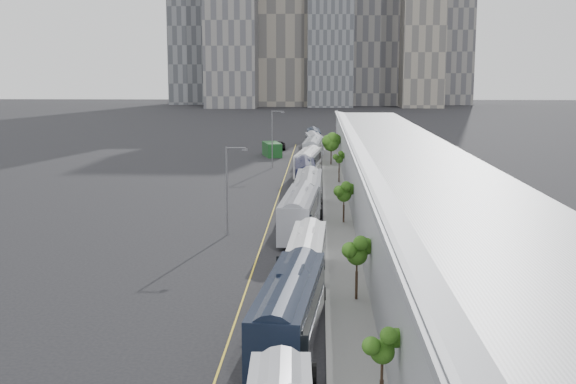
# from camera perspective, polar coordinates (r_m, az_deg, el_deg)

# --- Properties ---
(sidewalk) EXTENTS (10.00, 170.00, 0.12)m
(sidewalk) POSITION_cam_1_polar(r_m,az_deg,el_deg) (74.46, 6.66, -2.26)
(sidewalk) COLOR gray
(sidewalk) RESTS_ON ground
(lane_line) EXTENTS (0.12, 160.00, 0.02)m
(lane_line) POSITION_cam_1_polar(r_m,az_deg,el_deg) (74.44, -1.43, -2.24)
(lane_line) COLOR gold
(lane_line) RESTS_ON ground
(depot) EXTENTS (12.45, 160.40, 7.20)m
(depot) POSITION_cam_1_polar(r_m,az_deg,el_deg) (74.24, 9.78, 0.34)
(depot) COLOR gray
(depot) RESTS_ON ground
(bus_1) EXTENTS (3.91, 13.79, 3.98)m
(bus_1) POSITION_cam_1_polar(r_m,az_deg,el_deg) (40.49, 0.14, -9.82)
(bus_1) COLOR black
(bus_1) RESTS_ON ground
(bus_2) EXTENTS (2.89, 12.20, 3.54)m
(bus_2) POSITION_cam_1_polar(r_m,az_deg,el_deg) (52.48, 1.48, -5.53)
(bus_2) COLOR white
(bus_2) RESTS_ON ground
(bus_3) EXTENTS (3.65, 14.18, 4.10)m
(bus_3) POSITION_cam_1_polar(r_m,az_deg,el_deg) (67.65, 0.94, -1.93)
(bus_3) COLOR gray
(bus_3) RESTS_ON ground
(bus_4) EXTENTS (3.08, 13.91, 4.06)m
(bus_4) POSITION_cam_1_polar(r_m,az_deg,el_deg) (79.59, 1.61, -0.24)
(bus_4) COLOR #909399
(bus_4) RESTS_ON ground
(bus_5) EXTENTS (3.05, 12.81, 3.72)m
(bus_5) POSITION_cam_1_polar(r_m,az_deg,el_deg) (94.42, 1.35, 1.20)
(bus_5) COLOR black
(bus_5) RESTS_ON ground
(bus_6) EXTENTS (4.00, 13.50, 3.89)m
(bus_6) POSITION_cam_1_polar(r_m,az_deg,el_deg) (106.83, 1.60, 2.19)
(bus_6) COLOR white
(bus_6) RESTS_ON ground
(bus_7) EXTENTS (3.41, 13.74, 3.98)m
(bus_7) POSITION_cam_1_polar(r_m,az_deg,el_deg) (124.31, 1.99, 3.22)
(bus_7) COLOR gray
(bus_7) RESTS_ON ground
(bus_8) EXTENTS (3.67, 12.93, 3.73)m
(bus_8) POSITION_cam_1_polar(r_m,az_deg,el_deg) (137.45, 2.08, 3.76)
(bus_8) COLOR #ADAFB8
(bus_8) RESTS_ON ground
(bus_9) EXTENTS (2.99, 12.57, 3.65)m
(bus_9) POSITION_cam_1_polar(r_m,az_deg,el_deg) (149.75, 2.03, 4.21)
(bus_9) COLOR black
(bus_9) RESTS_ON ground
(tree_0) EXTENTS (1.06, 1.06, 4.14)m
(tree_0) POSITION_cam_1_polar(r_m,az_deg,el_deg) (31.21, 7.47, -12.41)
(tree_0) COLOR black
(tree_0) RESTS_ON ground
(tree_1) EXTENTS (1.42, 1.42, 4.09)m
(tree_1) POSITION_cam_1_polar(r_m,az_deg,el_deg) (47.94, 5.47, -4.77)
(tree_1) COLOR black
(tree_1) RESTS_ON ground
(tree_2) EXTENTS (1.51, 1.51, 3.95)m
(tree_2) POSITION_cam_1_polar(r_m,az_deg,el_deg) (72.57, 4.44, -0.05)
(tree_2) COLOR black
(tree_2) RESTS_ON ground
(tree_3) EXTENTS (1.07, 1.07, 3.97)m
(tree_3) POSITION_cam_1_polar(r_m,az_deg,el_deg) (99.43, 4.07, 2.59)
(tree_3) COLOR black
(tree_3) RESTS_ON ground
(tree_4) EXTENTS (2.70, 2.70, 5.38)m
(tree_4) POSITION_cam_1_polar(r_m,az_deg,el_deg) (118.95, 3.43, 4.06)
(tree_4) COLOR black
(tree_4) RESTS_ON ground
(street_lamp_near) EXTENTS (2.04, 0.22, 8.30)m
(street_lamp_near) POSITION_cam_1_polar(r_m,az_deg,el_deg) (67.00, -4.69, 0.62)
(street_lamp_near) COLOR #59595E
(street_lamp_near) RESTS_ON ground
(street_lamp_far) EXTENTS (2.04, 0.22, 9.14)m
(street_lamp_far) POSITION_cam_1_polar(r_m,az_deg,el_deg) (114.79, -1.17, 4.51)
(street_lamp_far) COLOR #59595E
(street_lamp_far) RESTS_ON ground
(shipping_container) EXTENTS (4.10, 7.03, 2.52)m
(shipping_container) POSITION_cam_1_polar(r_m,az_deg,el_deg) (131.65, -1.27, 3.38)
(shipping_container) COLOR #123D18
(shipping_container) RESTS_ON ground
(suv) EXTENTS (2.93, 5.84, 1.59)m
(suv) POSITION_cam_1_polar(r_m,az_deg,el_deg) (143.15, -0.74, 3.68)
(suv) COLOR black
(suv) RESTS_ON ground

